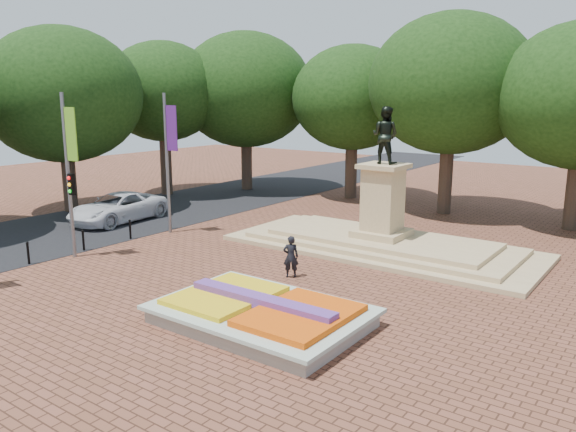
% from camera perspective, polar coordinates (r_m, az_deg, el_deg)
% --- Properties ---
extents(ground, '(90.00, 90.00, 0.00)m').
position_cam_1_polar(ground, '(19.54, -1.33, -8.41)').
color(ground, brown).
rests_on(ground, ground).
extents(asphalt_street, '(9.00, 90.00, 0.02)m').
position_cam_1_polar(asphalt_street, '(33.33, -16.80, -0.26)').
color(asphalt_street, black).
rests_on(asphalt_street, ground).
extents(flower_bed, '(6.30, 4.30, 0.91)m').
position_cam_1_polar(flower_bed, '(17.34, -2.67, -9.80)').
color(flower_bed, gray).
rests_on(flower_bed, ground).
extents(monument, '(14.00, 6.00, 6.40)m').
position_cam_1_polar(monument, '(25.82, 9.49, -1.42)').
color(monument, tan).
rests_on(monument, ground).
extents(tree_row_back, '(44.80, 8.80, 10.43)m').
position_cam_1_polar(tree_row_back, '(33.70, 21.33, 11.00)').
color(tree_row_back, '#35261D').
rests_on(tree_row_back, ground).
extents(tree_row_street, '(8.40, 25.40, 9.98)m').
position_cam_1_polar(tree_row_street, '(36.15, -22.27, 10.50)').
color(tree_row_street, '#35261D').
rests_on(tree_row_street, ground).
extents(banner_poles, '(0.88, 11.17, 7.00)m').
position_cam_1_polar(banner_poles, '(25.17, -21.92, 4.45)').
color(banner_poles, slate).
rests_on(banner_poles, ground).
extents(bollard_row, '(0.12, 13.12, 0.98)m').
position_cam_1_polar(bollard_row, '(26.20, -22.43, -2.79)').
color(bollard_row, black).
rests_on(bollard_row, ground).
extents(van, '(3.12, 5.94, 1.59)m').
position_cam_1_polar(van, '(32.42, -16.92, 0.82)').
color(van, silver).
rests_on(van, ground).
extents(pedestrian, '(0.71, 0.68, 1.64)m').
position_cam_1_polar(pedestrian, '(21.52, 0.29, -4.15)').
color(pedestrian, black).
rests_on(pedestrian, ground).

